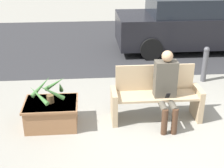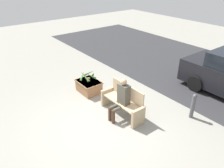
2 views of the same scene
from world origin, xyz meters
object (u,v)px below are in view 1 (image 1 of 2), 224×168
at_px(potted_plant, 50,90).
at_px(parked_car, 190,24).
at_px(bench, 156,95).
at_px(planter_box, 52,113).
at_px(bollard_post, 205,63).
at_px(person_seated, 166,86).

bearing_deg(potted_plant, parked_car, 48.01).
bearing_deg(potted_plant, bench, 3.71).
bearing_deg(parked_car, potted_plant, -131.99).
bearing_deg(planter_box, parked_car, 48.00).
height_order(bench, parked_car, parked_car).
height_order(bench, potted_plant, bench).
bearing_deg(bench, bollard_post, 46.67).
xyz_separation_m(planter_box, bollard_post, (3.30, 1.67, 0.19)).
bearing_deg(bollard_post, person_seated, -127.63).
height_order(planter_box, bollard_post, bollard_post).
bearing_deg(bench, person_seated, -56.25).
relative_size(person_seated, parked_car, 0.30).
bearing_deg(bench, potted_plant, -176.29).
relative_size(bench, bollard_post, 1.93).
bearing_deg(person_seated, bench, 123.75).
distance_m(planter_box, parked_car, 5.55).
relative_size(planter_box, parked_car, 0.21).
bearing_deg(planter_box, potted_plant, -104.76).
bearing_deg(parked_car, bench, -114.98).
xyz_separation_m(person_seated, bollard_post, (1.34, 1.74, -0.28)).
bearing_deg(potted_plant, bollard_post, 26.82).
distance_m(person_seated, bollard_post, 2.21).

